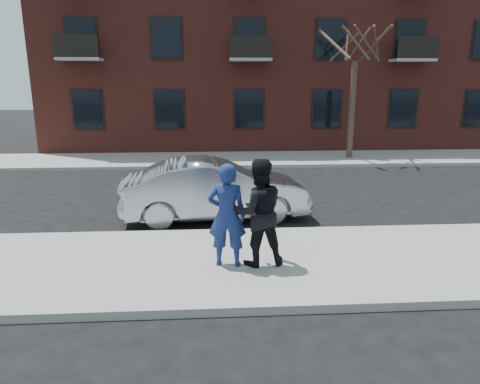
{
  "coord_description": "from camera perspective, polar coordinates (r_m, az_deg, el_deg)",
  "views": [
    {
      "loc": [
        -1.65,
        -7.82,
        3.46
      ],
      "look_at": [
        -1.13,
        0.4,
        1.34
      ],
      "focal_mm": 32.0,
      "sensor_mm": 36.0,
      "label": 1
    }
  ],
  "objects": [
    {
      "name": "man_hoodie",
      "position": [
        7.79,
        -1.75,
        -3.11
      ],
      "size": [
        0.76,
        0.57,
        1.93
      ],
      "rotation": [
        0.0,
        0.0,
        3.01
      ],
      "color": "navy",
      "rests_on": "near_sidewalk"
    },
    {
      "name": "apartment_building",
      "position": [
        26.21,
        4.69,
        20.3
      ],
      "size": [
        24.3,
        10.3,
        12.3
      ],
      "color": "maroon",
      "rests_on": "ground"
    },
    {
      "name": "far_curb",
      "position": [
        17.67,
        1.79,
        3.39
      ],
      "size": [
        50.0,
        0.1,
        0.15
      ],
      "primitive_type": "cube",
      "color": "#999691",
      "rests_on": "ground"
    },
    {
      "name": "near_sidewalk",
      "position": [
        8.45,
        8.03,
        -9.34
      ],
      "size": [
        50.0,
        3.5,
        0.15
      ],
      "primitive_type": "cube",
      "color": "gray",
      "rests_on": "ground"
    },
    {
      "name": "near_curb",
      "position": [
        10.1,
        6.0,
        -5.25
      ],
      "size": [
        50.0,
        0.1,
        0.15
      ],
      "primitive_type": "cube",
      "color": "#999691",
      "rests_on": "ground"
    },
    {
      "name": "far_sidewalk",
      "position": [
        19.43,
        1.3,
        4.4
      ],
      "size": [
        50.0,
        3.5,
        0.15
      ],
      "primitive_type": "cube",
      "color": "gray",
      "rests_on": "ground"
    },
    {
      "name": "man_peacoat",
      "position": [
        7.83,
        2.47,
        -2.75
      ],
      "size": [
        1.06,
        0.87,
        2.0
      ],
      "rotation": [
        0.0,
        0.0,
        3.27
      ],
      "color": "black",
      "rests_on": "near_sidewalk"
    },
    {
      "name": "ground",
      "position": [
        8.71,
        7.68,
        -9.14
      ],
      "size": [
        100.0,
        100.0,
        0.0
      ],
      "primitive_type": "plane",
      "color": "black",
      "rests_on": "ground"
    },
    {
      "name": "street_tree",
      "position": [
        19.9,
        15.32,
        19.91
      ],
      "size": [
        3.6,
        3.6,
        6.8
      ],
      "color": "#3A2B22",
      "rests_on": "far_sidewalk"
    },
    {
      "name": "silver_sedan",
      "position": [
        11.0,
        -3.33,
        0.32
      ],
      "size": [
        4.89,
        2.15,
        1.56
      ],
      "primitive_type": "imported",
      "rotation": [
        0.0,
        0.0,
        1.68
      ],
      "color": "#999BA3",
      "rests_on": "ground"
    }
  ]
}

